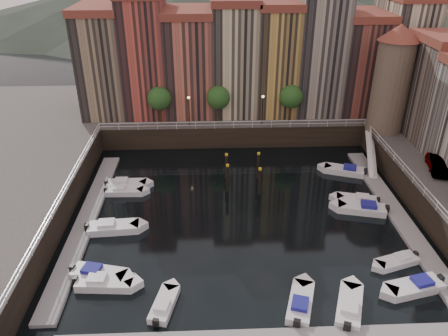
{
  "coord_description": "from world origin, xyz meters",
  "views": [
    {
      "loc": [
        -3.55,
        -38.8,
        25.96
      ],
      "look_at": [
        -1.79,
        4.0,
        3.25
      ],
      "focal_mm": 35.0,
      "sensor_mm": 36.0,
      "label": 1
    }
  ],
  "objects_px": {
    "mooring_pilings": "(243,173)",
    "car_a": "(435,163)",
    "boat_left_2": "(112,227)",
    "car_b": "(439,166)",
    "boat_left_0": "(104,283)",
    "gangway": "(371,152)",
    "boat_left_1": "(98,274)",
    "corner_tower": "(392,78)"
  },
  "relations": [
    {
      "from": "corner_tower",
      "to": "car_a",
      "type": "height_order",
      "value": "corner_tower"
    },
    {
      "from": "mooring_pilings",
      "to": "boat_left_0",
      "type": "xyz_separation_m",
      "value": [
        -12.95,
        -16.25,
        -1.26
      ]
    },
    {
      "from": "gangway",
      "to": "boat_left_0",
      "type": "xyz_separation_m",
      "value": [
        -29.58,
        -20.67,
        -1.53
      ]
    },
    {
      "from": "boat_left_2",
      "to": "car_b",
      "type": "height_order",
      "value": "car_b"
    },
    {
      "from": "corner_tower",
      "to": "gangway",
      "type": "relative_size",
      "value": 1.66
    },
    {
      "from": "corner_tower",
      "to": "mooring_pilings",
      "type": "xyz_separation_m",
      "value": [
        -19.53,
        -8.92,
        -8.54
      ]
    },
    {
      "from": "boat_left_2",
      "to": "car_a",
      "type": "distance_m",
      "value": 35.72
    },
    {
      "from": "boat_left_0",
      "to": "mooring_pilings",
      "type": "bearing_deg",
      "value": 55.5
    },
    {
      "from": "boat_left_1",
      "to": "mooring_pilings",
      "type": "bearing_deg",
      "value": 61.74
    },
    {
      "from": "boat_left_0",
      "to": "car_a",
      "type": "xyz_separation_m",
      "value": [
        34.29,
        14.21,
        3.28
      ]
    },
    {
      "from": "car_b",
      "to": "car_a",
      "type": "bearing_deg",
      "value": 105.27
    },
    {
      "from": "boat_left_1",
      "to": "boat_left_0",
      "type": "bearing_deg",
      "value": -43.58
    },
    {
      "from": "boat_left_1",
      "to": "car_b",
      "type": "height_order",
      "value": "car_b"
    },
    {
      "from": "gangway",
      "to": "boat_left_0",
      "type": "relative_size",
      "value": 1.64
    },
    {
      "from": "corner_tower",
      "to": "boat_left_1",
      "type": "xyz_separation_m",
      "value": [
        -33.19,
        -24.08,
        -9.81
      ]
    },
    {
      "from": "corner_tower",
      "to": "boat_left_2",
      "type": "relative_size",
      "value": 2.59
    },
    {
      "from": "boat_left_0",
      "to": "corner_tower",
      "type": "bearing_deg",
      "value": 41.84
    },
    {
      "from": "mooring_pilings",
      "to": "car_a",
      "type": "distance_m",
      "value": 21.53
    },
    {
      "from": "gangway",
      "to": "boat_left_2",
      "type": "bearing_deg",
      "value": -157.09
    },
    {
      "from": "boat_left_2",
      "to": "car_b",
      "type": "distance_m",
      "value": 35.53
    },
    {
      "from": "boat_left_2",
      "to": "corner_tower",
      "type": "bearing_deg",
      "value": 23.24
    },
    {
      "from": "boat_left_1",
      "to": "boat_left_2",
      "type": "xyz_separation_m",
      "value": [
        -0.01,
        6.77,
        0.02
      ]
    },
    {
      "from": "car_b",
      "to": "gangway",
      "type": "bearing_deg",
      "value": 140.09
    },
    {
      "from": "boat_left_0",
      "to": "gangway",
      "type": "bearing_deg",
      "value": 39.01
    },
    {
      "from": "mooring_pilings",
      "to": "boat_left_1",
      "type": "relative_size",
      "value": 0.82
    },
    {
      "from": "boat_left_1",
      "to": "car_b",
      "type": "bearing_deg",
      "value": 32.93
    },
    {
      "from": "mooring_pilings",
      "to": "boat_left_2",
      "type": "distance_m",
      "value": 16.08
    },
    {
      "from": "mooring_pilings",
      "to": "car_a",
      "type": "height_order",
      "value": "car_a"
    },
    {
      "from": "mooring_pilings",
      "to": "boat_left_0",
      "type": "distance_m",
      "value": 20.82
    },
    {
      "from": "gangway",
      "to": "mooring_pilings",
      "type": "height_order",
      "value": "gangway"
    },
    {
      "from": "mooring_pilings",
      "to": "boat_left_0",
      "type": "relative_size",
      "value": 0.83
    },
    {
      "from": "boat_left_1",
      "to": "car_a",
      "type": "distance_m",
      "value": 37.51
    },
    {
      "from": "corner_tower",
      "to": "gangway",
      "type": "distance_m",
      "value": 9.86
    },
    {
      "from": "gangway",
      "to": "boat_left_0",
      "type": "distance_m",
      "value": 36.12
    },
    {
      "from": "boat_left_0",
      "to": "car_b",
      "type": "distance_m",
      "value": 36.87
    },
    {
      "from": "boat_left_1",
      "to": "car_a",
      "type": "relative_size",
      "value": 1.32
    },
    {
      "from": "gangway",
      "to": "boat_left_2",
      "type": "xyz_separation_m",
      "value": [
        -30.29,
        -12.81,
        -1.51
      ]
    },
    {
      "from": "car_a",
      "to": "corner_tower",
      "type": "bearing_deg",
      "value": 112.92
    },
    {
      "from": "corner_tower",
      "to": "car_a",
      "type": "relative_size",
      "value": 3.54
    },
    {
      "from": "gangway",
      "to": "car_a",
      "type": "relative_size",
      "value": 2.13
    },
    {
      "from": "boat_left_2",
      "to": "car_a",
      "type": "relative_size",
      "value": 1.37
    },
    {
      "from": "boat_left_2",
      "to": "car_a",
      "type": "bearing_deg",
      "value": 5.98
    }
  ]
}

